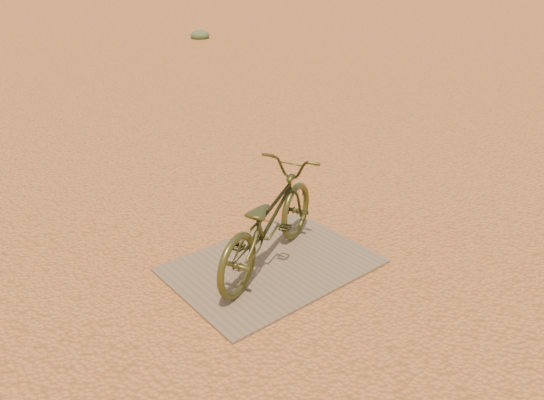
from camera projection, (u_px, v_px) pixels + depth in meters
ground at (273, 226)px, 5.19m from camera, size 120.00×120.00×0.00m
plywood_board at (272, 265)px, 4.53m from camera, size 1.67×1.19×0.02m
bicycle at (268, 220)px, 4.37m from camera, size 1.66×1.13×0.83m
kale_b at (200, 38)px, 15.66m from camera, size 0.56×0.56×0.31m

